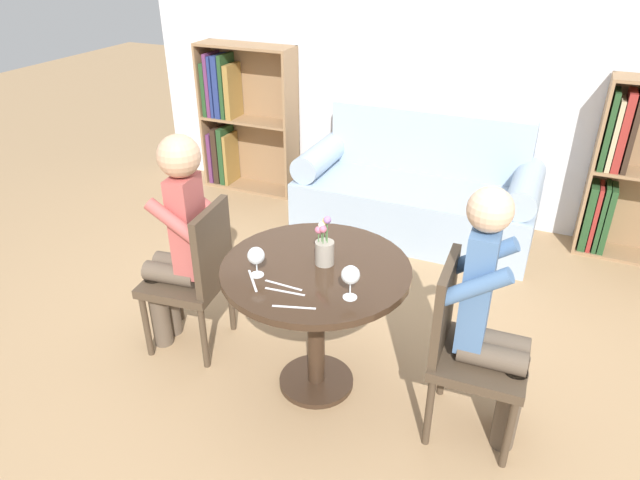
# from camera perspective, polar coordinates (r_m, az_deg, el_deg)

# --- Properties ---
(ground_plane) EXTENTS (16.00, 16.00, 0.00)m
(ground_plane) POSITION_cam_1_polar(r_m,az_deg,el_deg) (3.19, -0.37, -14.06)
(ground_plane) COLOR tan
(back_wall) EXTENTS (5.20, 0.05, 2.70)m
(back_wall) POSITION_cam_1_polar(r_m,az_deg,el_deg) (4.69, 12.11, 18.10)
(back_wall) COLOR silver
(back_wall) RESTS_ON ground_plane
(round_table) EXTENTS (0.93, 0.93, 0.74)m
(round_table) POSITION_cam_1_polar(r_m,az_deg,el_deg) (2.82, -0.41, -5.26)
(round_table) COLOR #382619
(round_table) RESTS_ON ground_plane
(couch) EXTENTS (1.82, 0.80, 0.92)m
(couch) POSITION_cam_1_polar(r_m,az_deg,el_deg) (4.59, 9.61, 4.46)
(couch) COLOR #9EB2C6
(couch) RESTS_ON ground_plane
(bookshelf_left) EXTENTS (0.88, 0.28, 1.31)m
(bookshelf_left) POSITION_cam_1_polar(r_m,az_deg,el_deg) (5.36, -8.21, 12.06)
(bookshelf_left) COLOR #93704C
(bookshelf_left) RESTS_ON ground_plane
(bookshelf_right) EXTENTS (0.88, 0.28, 1.31)m
(bookshelf_right) POSITION_cam_1_polar(r_m,az_deg,el_deg) (4.65, 29.23, 5.85)
(bookshelf_right) COLOR #93704C
(bookshelf_right) RESTS_ON ground_plane
(chair_left) EXTENTS (0.47, 0.47, 0.90)m
(chair_left) POSITION_cam_1_polar(r_m,az_deg,el_deg) (3.23, -12.27, -3.18)
(chair_left) COLOR #473828
(chair_left) RESTS_ON ground_plane
(chair_right) EXTENTS (0.43, 0.43, 0.90)m
(chair_right) POSITION_cam_1_polar(r_m,az_deg,el_deg) (2.74, 14.38, -10.04)
(chair_right) COLOR #473828
(chair_right) RESTS_ON ground_plane
(person_left) EXTENTS (0.44, 0.37, 1.29)m
(person_left) POSITION_cam_1_polar(r_m,az_deg,el_deg) (3.16, -14.06, 0.19)
(person_left) COLOR brown
(person_left) RESTS_ON ground_plane
(person_right) EXTENTS (0.43, 0.35, 1.27)m
(person_right) POSITION_cam_1_polar(r_m,az_deg,el_deg) (2.63, 16.76, -7.47)
(person_right) COLOR brown
(person_right) RESTS_ON ground_plane
(wine_glass_left) EXTENTS (0.08, 0.08, 0.15)m
(wine_glass_left) POSITION_cam_1_polar(r_m,az_deg,el_deg) (2.64, -6.41, -1.62)
(wine_glass_left) COLOR white
(wine_glass_left) RESTS_ON round_table
(wine_glass_right) EXTENTS (0.08, 0.08, 0.16)m
(wine_glass_right) POSITION_cam_1_polar(r_m,az_deg,el_deg) (2.46, 3.07, -3.61)
(wine_glass_right) COLOR white
(wine_glass_right) RESTS_ON round_table
(flower_vase) EXTENTS (0.09, 0.09, 0.26)m
(flower_vase) POSITION_cam_1_polar(r_m,az_deg,el_deg) (2.72, 0.45, -0.76)
(flower_vase) COLOR #9E9384
(flower_vase) RESTS_ON round_table
(knife_left_setting) EXTENTS (0.18, 0.07, 0.00)m
(knife_left_setting) POSITION_cam_1_polar(r_m,az_deg,el_deg) (2.46, -2.62, -6.73)
(knife_left_setting) COLOR silver
(knife_left_setting) RESTS_ON round_table
(fork_left_setting) EXTENTS (0.13, 0.15, 0.00)m
(fork_left_setting) POSITION_cam_1_polar(r_m,az_deg,el_deg) (2.65, -6.75, -4.06)
(fork_left_setting) COLOR silver
(fork_left_setting) RESTS_ON round_table
(knife_right_setting) EXTENTS (0.19, 0.03, 0.00)m
(knife_right_setting) POSITION_cam_1_polar(r_m,az_deg,el_deg) (2.56, -3.54, -5.17)
(knife_right_setting) COLOR silver
(knife_right_setting) RESTS_ON round_table
(fork_right_setting) EXTENTS (0.19, 0.02, 0.00)m
(fork_right_setting) POSITION_cam_1_polar(r_m,az_deg,el_deg) (2.61, -3.67, -4.53)
(fork_right_setting) COLOR silver
(fork_right_setting) RESTS_ON round_table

